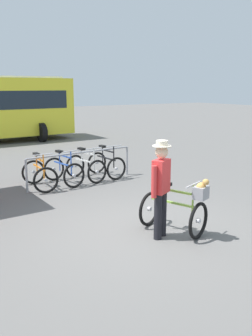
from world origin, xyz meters
TOP-DOWN VIEW (x-y plane):
  - ground_plane at (0.00, 0.00)m, footprint 80.00×80.00m
  - bike_rack_rail at (0.61, 3.70)m, footprint 3.20×0.30m
  - racked_bike_orange at (-0.56, 3.79)m, footprint 0.70×1.13m
  - racked_bike_blue at (0.14, 3.84)m, footprint 0.82×1.19m
  - racked_bike_white at (0.84, 3.89)m, footprint 0.85×1.20m
  - racked_bike_black at (1.54, 3.95)m, footprint 0.74×1.13m
  - featured_bicycle at (0.52, -0.46)m, footprint 0.99×1.26m
  - person_with_featured_bike at (0.13, -0.41)m, footprint 0.49×0.33m

SIDE VIEW (x-z plane):
  - ground_plane at x=0.00m, z-range 0.00..0.00m
  - racked_bike_white at x=0.84m, z-range -0.12..0.85m
  - racked_bike_orange at x=-0.56m, z-range -0.12..0.86m
  - racked_bike_black at x=1.54m, z-range -0.12..0.85m
  - racked_bike_blue at x=0.14m, z-range -0.12..0.86m
  - featured_bicycle at x=0.52m, z-range -0.06..1.03m
  - bike_rack_rail at x=0.61m, z-range 0.23..1.10m
  - person_with_featured_bike at x=0.13m, z-range 0.09..1.81m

